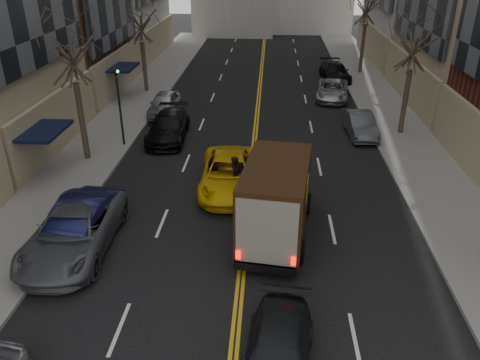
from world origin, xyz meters
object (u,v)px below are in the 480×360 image
object	(u,v)px
taxi	(229,174)
pedestrian	(236,176)
ups_truck	(277,198)
observer_sedan	(277,357)

from	to	relation	value
taxi	pedestrian	xyz separation A→B (m)	(0.39, -0.66, 0.19)
ups_truck	pedestrian	size ratio (longest dim) A/B	3.23
ups_truck	taxi	xyz separation A→B (m)	(-2.19, 3.84, -0.87)
ups_truck	taxi	size ratio (longest dim) A/B	1.11
taxi	pedestrian	bearing A→B (deg)	-61.89
ups_truck	observer_sedan	bearing A→B (deg)	-82.60
ups_truck	pedestrian	bearing A→B (deg)	126.84
pedestrian	taxi	bearing A→B (deg)	53.73
observer_sedan	pedestrian	world-z (taller)	pedestrian
observer_sedan	taxi	distance (m)	10.86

